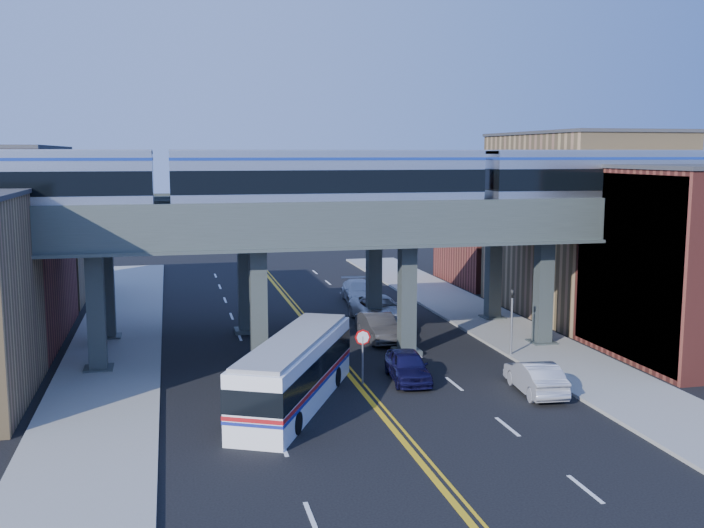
{
  "coord_description": "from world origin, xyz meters",
  "views": [
    {
      "loc": [
        -8.34,
        -31.72,
        10.77
      ],
      "look_at": [
        0.95,
        8.0,
        5.01
      ],
      "focal_mm": 40.0,
      "sensor_mm": 36.0,
      "label": 1
    }
  ],
  "objects": [
    {
      "name": "ground",
      "position": [
        0.0,
        0.0,
        0.0
      ],
      "size": [
        120.0,
        120.0,
        0.0
      ],
      "primitive_type": "plane",
      "color": "black",
      "rests_on": "ground"
    },
    {
      "name": "sidewalk_west",
      "position": [
        -11.5,
        10.0,
        0.08
      ],
      "size": [
        5.0,
        70.0,
        0.16
      ],
      "primitive_type": "cube",
      "color": "gray",
      "rests_on": "ground"
    },
    {
      "name": "sidewalk_east",
      "position": [
        11.5,
        10.0,
        0.08
      ],
      "size": [
        5.0,
        70.0,
        0.16
      ],
      "primitive_type": "cube",
      "color": "gray",
      "rests_on": "ground"
    },
    {
      "name": "building_west_c",
      "position": [
        -18.5,
        29.0,
        4.0
      ],
      "size": [
        8.0,
        10.0,
        8.0
      ],
      "primitive_type": "cube",
      "color": "#9D7E51",
      "rests_on": "ground"
    },
    {
      "name": "building_east_a",
      "position": [
        18.5,
        4.0,
        5.0
      ],
      "size": [
        8.0,
        10.0,
        10.0
      ],
      "primitive_type": "cube",
      "color": "maroon",
      "rests_on": "ground"
    },
    {
      "name": "building_east_b",
      "position": [
        18.5,
        16.0,
        6.0
      ],
      "size": [
        8.0,
        14.0,
        12.0
      ],
      "primitive_type": "cube",
      "color": "#9D7E51",
      "rests_on": "ground"
    },
    {
      "name": "building_east_c",
      "position": [
        18.5,
        29.0,
        4.5
      ],
      "size": [
        8.0,
        10.0,
        9.0
      ],
      "primitive_type": "cube",
      "color": "maroon",
      "rests_on": "ground"
    },
    {
      "name": "mural_panel",
      "position": [
        14.55,
        4.0,
        4.75
      ],
      "size": [
        0.1,
        9.5,
        9.5
      ],
      "primitive_type": "cube",
      "color": "teal",
      "rests_on": "ground"
    },
    {
      "name": "elevated_viaduct_near",
      "position": [
        0.0,
        8.0,
        6.47
      ],
      "size": [
        52.0,
        3.6,
        7.4
      ],
      "color": "#3A4443",
      "rests_on": "ground"
    },
    {
      "name": "elevated_viaduct_far",
      "position": [
        0.0,
        15.0,
        6.47
      ],
      "size": [
        52.0,
        3.6,
        7.4
      ],
      "color": "#3A4443",
      "rests_on": "ground"
    },
    {
      "name": "transit_train",
      "position": [
        -0.28,
        8.0,
        9.36
      ],
      "size": [
        49.45,
        3.1,
        3.62
      ],
      "color": "black",
      "rests_on": "elevated_viaduct_near"
    },
    {
      "name": "stop_sign",
      "position": [
        0.3,
        3.0,
        1.76
      ],
      "size": [
        0.76,
        0.09,
        2.63
      ],
      "color": "slate",
      "rests_on": "ground"
    },
    {
      "name": "traffic_signal",
      "position": [
        9.2,
        6.0,
        2.3
      ],
      "size": [
        0.15,
        0.18,
        4.1
      ],
      "color": "slate",
      "rests_on": "ground"
    },
    {
      "name": "transit_bus",
      "position": [
        -3.29,
        0.67,
        1.44
      ],
      "size": [
        6.89,
        10.84,
        2.8
      ],
      "rotation": [
        0.0,
        0.0,
        1.12
      ],
      "color": "white",
      "rests_on": "ground"
    },
    {
      "name": "car_lane_a",
      "position": [
        2.52,
        3.02,
        0.73
      ],
      "size": [
        2.1,
        4.43,
        1.46
      ],
      "primitive_type": "imported",
      "rotation": [
        0.0,
        0.0,
        -0.09
      ],
      "color": "#100E36",
      "rests_on": "ground"
    },
    {
      "name": "car_lane_b",
      "position": [
        3.31,
        11.25,
        0.79
      ],
      "size": [
        1.77,
        4.81,
        1.57
      ],
      "primitive_type": "imported",
      "rotation": [
        0.0,
        0.0,
        0.02
      ],
      "color": "#343436",
      "rests_on": "ground"
    },
    {
      "name": "car_lane_c",
      "position": [
        4.58,
        15.78,
        0.85
      ],
      "size": [
        2.92,
        6.14,
        1.69
      ],
      "primitive_type": "imported",
      "rotation": [
        0.0,
        0.0,
        0.02
      ],
      "color": "silver",
      "rests_on": "ground"
    },
    {
      "name": "car_lane_d",
      "position": [
        5.0,
        23.08,
        0.77
      ],
      "size": [
        2.55,
        5.48,
        1.55
      ],
      "primitive_type": "imported",
      "rotation": [
        0.0,
        0.0,
        -0.07
      ],
      "color": "silver",
      "rests_on": "ground"
    },
    {
      "name": "car_parked_curb",
      "position": [
        7.58,
        -0.13,
        0.74
      ],
      "size": [
        1.97,
        4.6,
        1.47
      ],
      "primitive_type": "imported",
      "rotation": [
        0.0,
        0.0,
        3.05
      ],
      "color": "#ABAAAF",
      "rests_on": "ground"
    }
  ]
}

